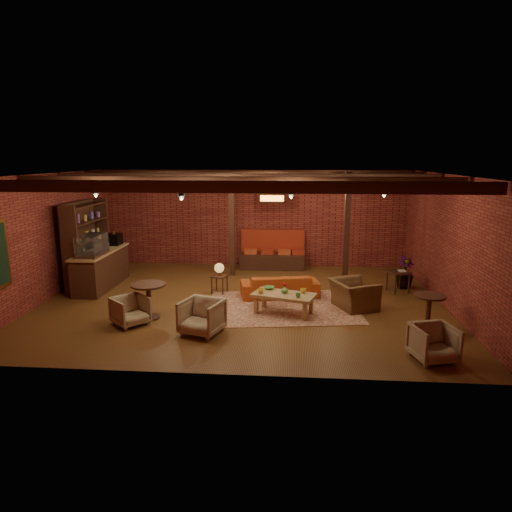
# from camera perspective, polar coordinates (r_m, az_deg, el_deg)

# --- Properties ---
(floor) EXTENTS (10.00, 10.00, 0.00)m
(floor) POSITION_cam_1_polar(r_m,az_deg,el_deg) (11.71, -1.70, -5.67)
(floor) COLOR #3F250F
(floor) RESTS_ON ground
(ceiling) EXTENTS (10.00, 8.00, 0.02)m
(ceiling) POSITION_cam_1_polar(r_m,az_deg,el_deg) (11.14, -1.81, 10.18)
(ceiling) COLOR black
(ceiling) RESTS_ON wall_back
(wall_back) EXTENTS (10.00, 0.02, 3.20)m
(wall_back) POSITION_cam_1_polar(r_m,az_deg,el_deg) (15.25, -0.11, 4.74)
(wall_back) COLOR maroon
(wall_back) RESTS_ON ground
(wall_front) EXTENTS (10.00, 0.02, 3.20)m
(wall_front) POSITION_cam_1_polar(r_m,az_deg,el_deg) (7.45, -5.11, -3.45)
(wall_front) COLOR maroon
(wall_front) RESTS_ON ground
(wall_left) EXTENTS (0.02, 8.00, 3.20)m
(wall_left) POSITION_cam_1_polar(r_m,az_deg,el_deg) (12.86, -24.52, 2.19)
(wall_left) COLOR maroon
(wall_left) RESTS_ON ground
(wall_right) EXTENTS (0.02, 8.00, 3.20)m
(wall_right) POSITION_cam_1_polar(r_m,az_deg,el_deg) (11.87, 23.02, 1.55)
(wall_right) COLOR maroon
(wall_right) RESTS_ON ground
(ceiling_beams) EXTENTS (9.80, 6.40, 0.22)m
(ceiling_beams) POSITION_cam_1_polar(r_m,az_deg,el_deg) (11.15, -1.81, 9.56)
(ceiling_beams) COLOR black
(ceiling_beams) RESTS_ON ceiling
(ceiling_pipe) EXTENTS (9.60, 0.12, 0.12)m
(ceiling_pipe) POSITION_cam_1_polar(r_m,az_deg,el_deg) (12.75, -1.00, 8.88)
(ceiling_pipe) COLOR black
(ceiling_pipe) RESTS_ON ceiling
(post_left) EXTENTS (0.16, 0.16, 3.20)m
(post_left) POSITION_cam_1_polar(r_m,az_deg,el_deg) (13.93, -3.05, 4.00)
(post_left) COLOR black
(post_left) RESTS_ON ground
(post_right) EXTENTS (0.16, 0.16, 3.20)m
(post_right) POSITION_cam_1_polar(r_m,az_deg,el_deg) (13.31, 11.29, 3.38)
(post_right) COLOR black
(post_right) RESTS_ON ground
(service_counter) EXTENTS (0.80, 2.50, 1.60)m
(service_counter) POSITION_cam_1_polar(r_m,az_deg,el_deg) (13.49, -18.84, -0.39)
(service_counter) COLOR black
(service_counter) RESTS_ON ground
(plant_counter) EXTENTS (0.35, 0.39, 0.30)m
(plant_counter) POSITION_cam_1_polar(r_m,az_deg,el_deg) (13.55, -18.24, 1.52)
(plant_counter) COLOR #337F33
(plant_counter) RESTS_ON service_counter
(shelving_hutch) EXTENTS (0.52, 2.00, 2.40)m
(shelving_hutch) POSITION_cam_1_polar(r_m,az_deg,el_deg) (13.66, -20.33, 1.37)
(shelving_hutch) COLOR black
(shelving_hutch) RESTS_ON ground
(banquette) EXTENTS (2.10, 0.70, 1.00)m
(banquette) POSITION_cam_1_polar(r_m,az_deg,el_deg) (14.96, 2.04, 0.31)
(banquette) COLOR #9F2A1A
(banquette) RESTS_ON ground
(service_sign) EXTENTS (0.86, 0.06, 0.30)m
(service_sign) POSITION_cam_1_polar(r_m,az_deg,el_deg) (14.24, 2.02, 7.23)
(service_sign) COLOR orange
(service_sign) RESTS_ON ceiling
(ceiling_spotlights) EXTENTS (6.40, 4.40, 0.28)m
(ceiling_spotlights) POSITION_cam_1_polar(r_m,az_deg,el_deg) (11.16, -1.80, 8.44)
(ceiling_spotlights) COLOR black
(ceiling_spotlights) RESTS_ON ceiling
(rug) EXTENTS (3.86, 3.15, 0.01)m
(rug) POSITION_cam_1_polar(r_m,az_deg,el_deg) (11.29, 3.38, -6.35)
(rug) COLOR maroon
(rug) RESTS_ON floor
(sofa) EXTENTS (2.14, 1.19, 0.59)m
(sofa) POSITION_cam_1_polar(r_m,az_deg,el_deg) (12.03, 2.99, -3.71)
(sofa) COLOR #A33D16
(sofa) RESTS_ON floor
(coffee_table) EXTENTS (1.58, 1.12, 0.74)m
(coffee_table) POSITION_cam_1_polar(r_m,az_deg,el_deg) (10.70, 3.44, -5.00)
(coffee_table) COLOR olive
(coffee_table) RESTS_ON floor
(side_table_lamp) EXTENTS (0.47, 0.47, 0.82)m
(side_table_lamp) POSITION_cam_1_polar(r_m,az_deg,el_deg) (12.28, -4.61, -1.80)
(side_table_lamp) COLOR black
(side_table_lamp) RESTS_ON floor
(round_table_left) EXTENTS (0.78, 0.78, 0.81)m
(round_table_left) POSITION_cam_1_polar(r_m,az_deg,el_deg) (10.63, -13.27, -4.78)
(round_table_left) COLOR black
(round_table_left) RESTS_ON floor
(armchair_a) EXTENTS (0.93, 0.93, 0.70)m
(armchair_a) POSITION_cam_1_polar(r_m,az_deg,el_deg) (10.41, -15.44, -6.43)
(armchair_a) COLOR #C0B394
(armchair_a) RESTS_ON floor
(armchair_b) EXTENTS (0.97, 0.94, 0.80)m
(armchair_b) POSITION_cam_1_polar(r_m,az_deg,el_deg) (9.60, -6.80, -7.34)
(armchair_b) COLOR #C0B394
(armchair_b) RESTS_ON floor
(armchair_right) EXTENTS (1.05, 1.24, 0.92)m
(armchair_right) POSITION_cam_1_polar(r_m,az_deg,el_deg) (11.31, 12.11, -4.15)
(armchair_right) COLOR brown
(armchair_right) RESTS_ON floor
(side_table_book) EXTENTS (0.66, 0.66, 0.60)m
(side_table_book) POSITION_cam_1_polar(r_m,az_deg,el_deg) (12.95, 17.38, -2.02)
(side_table_book) COLOR black
(side_table_book) RESTS_ON floor
(round_table_right) EXTENTS (0.66, 0.66, 0.77)m
(round_table_right) POSITION_cam_1_polar(r_m,az_deg,el_deg) (10.36, 20.79, -5.93)
(round_table_right) COLOR black
(round_table_right) RESTS_ON floor
(armchair_far) EXTENTS (0.85, 0.82, 0.73)m
(armchair_far) POSITION_cam_1_polar(r_m,az_deg,el_deg) (8.94, 21.34, -9.90)
(armchair_far) COLOR #C0B394
(armchair_far) RESTS_ON floor
(plant_tall) EXTENTS (1.95, 1.95, 2.63)m
(plant_tall) POSITION_cam_1_polar(r_m,az_deg,el_deg) (13.25, 18.33, 1.69)
(plant_tall) COLOR #4C7F4C
(plant_tall) RESTS_ON floor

